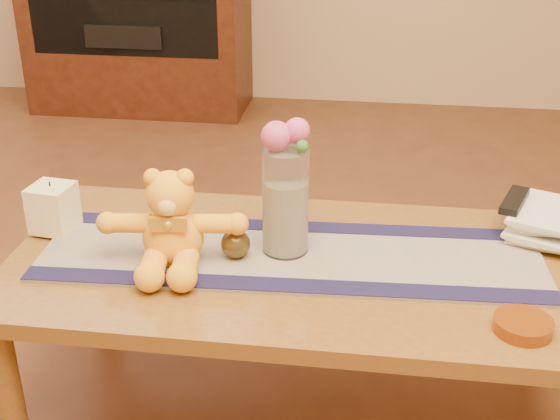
# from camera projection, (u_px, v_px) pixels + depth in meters

# --- Properties ---
(floor) EXTENTS (5.50, 5.50, 0.00)m
(floor) POSITION_uv_depth(u_px,v_px,m) (299.00, 408.00, 1.95)
(floor) COLOR #542D18
(floor) RESTS_ON ground
(coffee_table_top) EXTENTS (1.40, 0.70, 0.04)m
(coffee_table_top) POSITION_uv_depth(u_px,v_px,m) (301.00, 268.00, 1.76)
(coffee_table_top) COLOR brown
(coffee_table_top) RESTS_ON floor
(table_leg_fl) EXTENTS (0.07, 0.07, 0.41)m
(table_leg_fl) POSITION_uv_depth(u_px,v_px,m) (8.00, 396.00, 1.68)
(table_leg_fl) COLOR brown
(table_leg_fl) RESTS_ON floor
(table_leg_bl) EXTENTS (0.07, 0.07, 0.41)m
(table_leg_bl) POSITION_uv_depth(u_px,v_px,m) (99.00, 269.00, 2.20)
(table_leg_bl) COLOR brown
(table_leg_bl) RESTS_ON floor
(table_leg_br) EXTENTS (0.07, 0.07, 0.41)m
(table_leg_br) POSITION_uv_depth(u_px,v_px,m) (540.00, 302.00, 2.04)
(table_leg_br) COLOR brown
(table_leg_br) RESTS_ON floor
(persian_runner) EXTENTS (1.22, 0.41, 0.01)m
(persian_runner) POSITION_uv_depth(u_px,v_px,m) (291.00, 255.00, 1.77)
(persian_runner) COLOR #231B4E
(persian_runner) RESTS_ON coffee_table_top
(runner_border_near) EXTENTS (1.20, 0.12, 0.00)m
(runner_border_near) POSITION_uv_depth(u_px,v_px,m) (286.00, 285.00, 1.63)
(runner_border_near) COLOR #161238
(runner_border_near) RESTS_ON persian_runner
(runner_border_far) EXTENTS (1.20, 0.12, 0.00)m
(runner_border_far) POSITION_uv_depth(u_px,v_px,m) (295.00, 226.00, 1.89)
(runner_border_far) COLOR #161238
(runner_border_far) RESTS_ON persian_runner
(teddy_bear) EXTENTS (0.36, 0.31, 0.22)m
(teddy_bear) POSITION_uv_depth(u_px,v_px,m) (172.00, 218.00, 1.69)
(teddy_bear) COLOR #FEA720
(teddy_bear) RESTS_ON persian_runner
(pillar_candle) EXTENTS (0.11, 0.11, 0.12)m
(pillar_candle) POSITION_uv_depth(u_px,v_px,m) (53.00, 208.00, 1.86)
(pillar_candle) COLOR #F5E4B4
(pillar_candle) RESTS_ON persian_runner
(candle_wick) EXTENTS (0.00, 0.00, 0.01)m
(candle_wick) POSITION_uv_depth(u_px,v_px,m) (50.00, 184.00, 1.83)
(candle_wick) COLOR black
(candle_wick) RESTS_ON pillar_candle
(glass_vase) EXTENTS (0.11, 0.11, 0.26)m
(glass_vase) POSITION_uv_depth(u_px,v_px,m) (285.00, 201.00, 1.73)
(glass_vase) COLOR silver
(glass_vase) RESTS_ON persian_runner
(potpourri_fill) EXTENTS (0.09, 0.09, 0.18)m
(potpourri_fill) POSITION_uv_depth(u_px,v_px,m) (285.00, 216.00, 1.74)
(potpourri_fill) COLOR beige
(potpourri_fill) RESTS_ON glass_vase
(rose_left) EXTENTS (0.07, 0.07, 0.07)m
(rose_left) POSITION_uv_depth(u_px,v_px,m) (276.00, 136.00, 1.65)
(rose_left) COLOR #C4457B
(rose_left) RESTS_ON glass_vase
(rose_right) EXTENTS (0.06, 0.06, 0.06)m
(rose_right) POSITION_uv_depth(u_px,v_px,m) (297.00, 131.00, 1.65)
(rose_right) COLOR #C4457B
(rose_right) RESTS_ON glass_vase
(blue_flower_back) EXTENTS (0.04, 0.04, 0.04)m
(blue_flower_back) POSITION_uv_depth(u_px,v_px,m) (292.00, 133.00, 1.69)
(blue_flower_back) COLOR #4E67AA
(blue_flower_back) RESTS_ON glass_vase
(blue_flower_side) EXTENTS (0.04, 0.04, 0.04)m
(blue_flower_side) POSITION_uv_depth(u_px,v_px,m) (274.00, 138.00, 1.68)
(blue_flower_side) COLOR #4E67AA
(blue_flower_side) RESTS_ON glass_vase
(leaf_sprig) EXTENTS (0.03, 0.03, 0.03)m
(leaf_sprig) POSITION_uv_depth(u_px,v_px,m) (302.00, 146.00, 1.64)
(leaf_sprig) COLOR #33662D
(leaf_sprig) RESTS_ON glass_vase
(bronze_ball) EXTENTS (0.09, 0.09, 0.07)m
(bronze_ball) POSITION_uv_depth(u_px,v_px,m) (236.00, 244.00, 1.74)
(bronze_ball) COLOR #4E3E1A
(bronze_ball) RESTS_ON persian_runner
(book_bottom) EXTENTS (0.22, 0.26, 0.02)m
(book_bottom) POSITION_uv_depth(u_px,v_px,m) (511.00, 225.00, 1.90)
(book_bottom) COLOR beige
(book_bottom) RESTS_ON coffee_table_top
(book_lower) EXTENTS (0.24, 0.27, 0.02)m
(book_lower) POSITION_uv_depth(u_px,v_px,m) (514.00, 220.00, 1.88)
(book_lower) COLOR beige
(book_lower) RESTS_ON book_bottom
(book_upper) EXTENTS (0.21, 0.26, 0.02)m
(book_upper) POSITION_uv_depth(u_px,v_px,m) (511.00, 211.00, 1.89)
(book_upper) COLOR beige
(book_upper) RESTS_ON book_lower
(book_top) EXTENTS (0.24, 0.27, 0.02)m
(book_top) POSITION_uv_depth(u_px,v_px,m) (516.00, 206.00, 1.87)
(book_top) COLOR beige
(book_top) RESTS_ON book_upper
(tv_remote) EXTENTS (0.10, 0.17, 0.02)m
(tv_remote) POSITION_uv_depth(u_px,v_px,m) (514.00, 201.00, 1.86)
(tv_remote) COLOR black
(tv_remote) RESTS_ON book_top
(amber_dish) EXTENTS (0.15, 0.15, 0.03)m
(amber_dish) POSITION_uv_depth(u_px,v_px,m) (523.00, 325.00, 1.48)
(amber_dish) COLOR #BF5914
(amber_dish) RESTS_ON coffee_table_top
(media_cabinet) EXTENTS (1.20, 0.50, 1.10)m
(media_cabinet) POSITION_uv_depth(u_px,v_px,m) (137.00, 11.00, 4.07)
(media_cabinet) COLOR black
(media_cabinet) RESTS_ON floor
(stereo_lower) EXTENTS (0.42, 0.28, 0.12)m
(stereo_lower) POSITION_uv_depth(u_px,v_px,m) (131.00, 32.00, 4.00)
(stereo_lower) COLOR black
(stereo_lower) RESTS_ON media_cabinet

